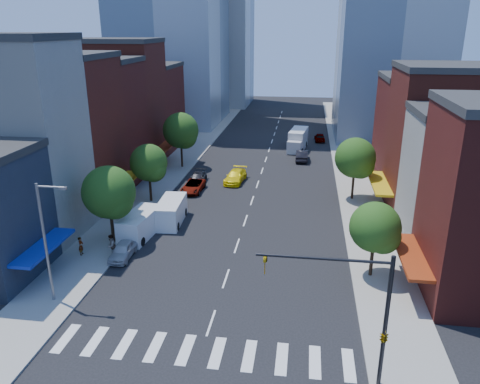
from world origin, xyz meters
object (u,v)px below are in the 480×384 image
at_px(traffic_car_oncoming, 302,155).
at_px(traffic_car_far, 320,137).
at_px(parked_car_second, 165,212).
at_px(cargo_van_near, 139,225).
at_px(pedestrian_far, 111,245).
at_px(parked_car_third, 193,186).
at_px(parked_car_front, 123,250).
at_px(pedestrian_near, 81,246).
at_px(cargo_van_far, 171,212).
at_px(taxi, 235,176).
at_px(box_truck, 298,140).
at_px(parked_car_rear, 198,178).

relative_size(traffic_car_oncoming, traffic_car_far, 1.19).
height_order(parked_car_second, traffic_car_far, parked_car_second).
bearing_deg(cargo_van_near, pedestrian_far, -96.73).
relative_size(parked_car_second, pedestrian_far, 2.20).
xyz_separation_m(cargo_van_near, traffic_car_oncoming, (14.92, 29.46, -0.38)).
bearing_deg(parked_car_third, parked_car_front, -94.93).
relative_size(traffic_car_far, pedestrian_near, 2.50).
relative_size(pedestrian_near, pedestrian_far, 0.84).
bearing_deg(cargo_van_near, cargo_van_far, 66.81).
height_order(taxi, pedestrian_far, pedestrian_far).
bearing_deg(pedestrian_near, traffic_car_far, -31.36).
height_order(cargo_van_near, pedestrian_far, cargo_van_near).
height_order(parked_car_second, box_truck, box_truck).
relative_size(parked_car_rear, pedestrian_near, 2.82).
relative_size(traffic_car_oncoming, pedestrian_near, 2.96).
relative_size(cargo_van_near, taxi, 1.10).
xyz_separation_m(parked_car_third, box_truck, (12.07, 22.95, 0.83)).
distance_m(taxi, box_truck, 20.03).
bearing_deg(traffic_car_oncoming, parked_car_second, 61.22).
bearing_deg(pedestrian_near, parked_car_second, -33.66).
bearing_deg(parked_car_second, traffic_car_oncoming, 65.20).
distance_m(parked_car_rear, cargo_van_far, 13.08).
relative_size(traffic_car_far, box_truck, 0.51).
distance_m(cargo_van_far, box_truck, 34.88).
distance_m(parked_car_front, cargo_van_near, 4.37).
bearing_deg(box_truck, parked_car_third, -110.23).
bearing_deg(parked_car_rear, pedestrian_far, -100.28).
bearing_deg(traffic_car_oncoming, taxi, 54.91).
distance_m(traffic_car_oncoming, pedestrian_near, 38.81).
height_order(parked_car_rear, box_truck, box_truck).
distance_m(parked_car_third, taxi, 6.34).
bearing_deg(cargo_van_far, taxi, 69.03).
height_order(parked_car_front, cargo_van_far, cargo_van_far).
bearing_deg(taxi, parked_car_third, -129.72).
distance_m(parked_car_front, cargo_van_far, 8.27).
bearing_deg(box_truck, pedestrian_near, -105.98).
xyz_separation_m(traffic_car_far, box_truck, (-3.73, -6.30, 0.80)).
height_order(parked_car_third, pedestrian_near, pedestrian_near).
distance_m(parked_car_front, traffic_car_oncoming, 36.94).
bearing_deg(taxi, traffic_car_far, 71.92).
distance_m(traffic_car_far, pedestrian_near, 51.96).
bearing_deg(pedestrian_far, parked_car_rear, -179.71).
bearing_deg(parked_car_second, pedestrian_near, -112.16).
bearing_deg(parked_car_third, parked_car_second, -95.12).
relative_size(parked_car_second, parked_car_rear, 0.93).
bearing_deg(parked_car_second, cargo_van_near, -97.31).
relative_size(box_truck, pedestrian_far, 4.10).
height_order(taxi, pedestrian_near, pedestrian_near).
xyz_separation_m(cargo_van_near, pedestrian_near, (-3.72, -4.59, -0.21)).
xyz_separation_m(parked_car_front, traffic_car_oncoming, (14.91, 33.80, 0.12)).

